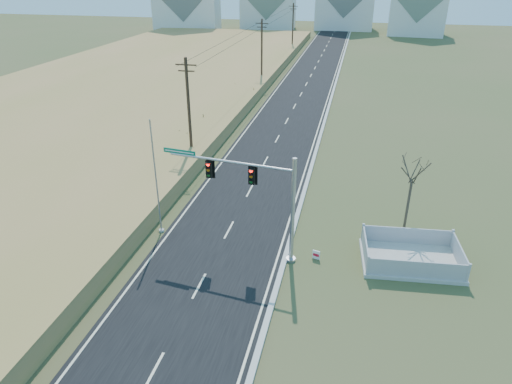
% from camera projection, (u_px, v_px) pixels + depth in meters
% --- Properties ---
extents(ground, '(260.00, 260.00, 0.00)m').
position_uv_depth(ground, '(210.00, 266.00, 26.58)').
color(ground, '#3E4D25').
rests_on(ground, ground).
extents(road, '(8.00, 180.00, 0.06)m').
position_uv_depth(road, '(310.00, 78.00, 70.22)').
color(road, black).
rests_on(road, ground).
extents(curb, '(0.30, 180.00, 0.18)m').
position_uv_depth(curb, '(337.00, 79.00, 69.38)').
color(curb, '#B2AFA8').
rests_on(curb, ground).
extents(reed_marsh, '(38.00, 110.00, 1.30)m').
position_uv_depth(reed_marsh, '(136.00, 81.00, 65.90)').
color(reed_marsh, '#AE7C4E').
rests_on(reed_marsh, ground).
extents(utility_pole_near, '(1.80, 0.26, 9.00)m').
position_uv_depth(utility_pole_near, '(189.00, 109.00, 38.85)').
color(utility_pole_near, '#422D1E').
rests_on(utility_pole_near, ground).
extents(utility_pole_mid, '(1.80, 0.26, 9.00)m').
position_uv_depth(utility_pole_mid, '(262.00, 51.00, 65.04)').
color(utility_pole_mid, '#422D1E').
rests_on(utility_pole_mid, ground).
extents(utility_pole_far, '(1.80, 0.26, 9.00)m').
position_uv_depth(utility_pole_far, '(293.00, 26.00, 91.23)').
color(utility_pole_far, '#422D1E').
rests_on(utility_pole_far, ground).
extents(condo_nnw, '(14.93, 11.17, 17.03)m').
position_uv_depth(condo_nnw, '(269.00, 1.00, 121.28)').
color(condo_nnw, silver).
rests_on(condo_nnw, ground).
extents(condo_ne, '(14.12, 10.51, 16.52)m').
position_uv_depth(condo_ne, '(419.00, 6.00, 110.41)').
color(condo_ne, silver).
rests_on(condo_ne, ground).
extents(traffic_signal_mast, '(8.18, 1.31, 6.55)m').
position_uv_depth(traffic_signal_mast, '(262.00, 194.00, 25.75)').
color(traffic_signal_mast, '#9EA0A5').
rests_on(traffic_signal_mast, ground).
extents(fence_enclosure, '(5.95, 4.34, 1.28)m').
position_uv_depth(fence_enclosure, '(410.00, 258.00, 26.77)').
color(fence_enclosure, '#B7B5AD').
rests_on(fence_enclosure, ground).
extents(open_sign, '(0.46, 0.18, 0.57)m').
position_uv_depth(open_sign, '(316.00, 255.00, 27.03)').
color(open_sign, white).
rests_on(open_sign, ground).
extents(flagpole, '(0.34, 0.34, 7.65)m').
position_uv_depth(flagpole, '(157.00, 190.00, 28.62)').
color(flagpole, '#B7B5AD').
rests_on(flagpole, ground).
extents(bare_tree, '(2.07, 2.07, 5.50)m').
position_uv_depth(bare_tree, '(414.00, 169.00, 28.06)').
color(bare_tree, '#4C3F33').
rests_on(bare_tree, ground).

